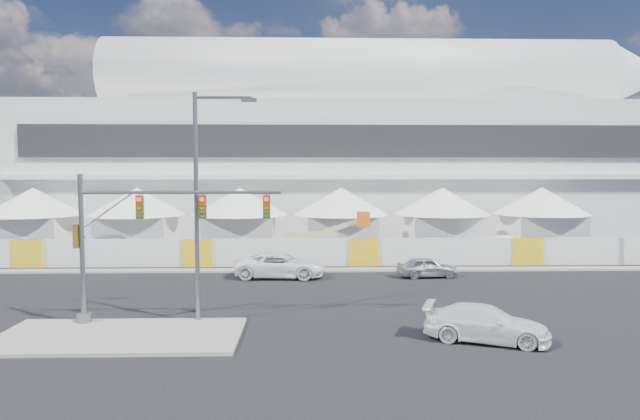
{
  "coord_description": "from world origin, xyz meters",
  "views": [
    {
      "loc": [
        1.66,
        -26.42,
        6.94
      ],
      "look_at": [
        2.7,
        10.0,
        4.39
      ],
      "focal_mm": 32.0,
      "sensor_mm": 36.0,
      "label": 1
    }
  ],
  "objects_px": {
    "lot_car_c": "(118,245)",
    "boom_lift": "(304,249)",
    "lot_car_b": "(604,247)",
    "traffic_mast": "(129,239)",
    "sedan_silver": "(427,267)",
    "lot_car_a": "(506,246)",
    "pickup_curb": "(280,265)",
    "pickup_near": "(486,323)",
    "streetlight_median": "(202,191)"
  },
  "relations": [
    {
      "from": "sedan_silver",
      "to": "lot_car_a",
      "type": "relative_size",
      "value": 0.78
    },
    {
      "from": "sedan_silver",
      "to": "traffic_mast",
      "type": "distance_m",
      "value": 19.51
    },
    {
      "from": "lot_car_b",
      "to": "traffic_mast",
      "type": "distance_m",
      "value": 38.15
    },
    {
      "from": "lot_car_b",
      "to": "lot_car_c",
      "type": "bearing_deg",
      "value": 105.32
    },
    {
      "from": "lot_car_b",
      "to": "traffic_mast",
      "type": "xyz_separation_m",
      "value": [
        -32.24,
        -20.14,
        3.24
      ]
    },
    {
      "from": "pickup_curb",
      "to": "boom_lift",
      "type": "height_order",
      "value": "boom_lift"
    },
    {
      "from": "lot_car_a",
      "to": "lot_car_c",
      "type": "xyz_separation_m",
      "value": [
        -31.47,
        1.62,
        -0.01
      ]
    },
    {
      "from": "lot_car_c",
      "to": "boom_lift",
      "type": "bearing_deg",
      "value": -124.92
    },
    {
      "from": "boom_lift",
      "to": "lot_car_b",
      "type": "bearing_deg",
      "value": 14.64
    },
    {
      "from": "boom_lift",
      "to": "lot_car_c",
      "type": "bearing_deg",
      "value": 171.97
    },
    {
      "from": "lot_car_a",
      "to": "lot_car_c",
      "type": "distance_m",
      "value": 31.51
    },
    {
      "from": "pickup_curb",
      "to": "lot_car_c",
      "type": "distance_m",
      "value": 17.0
    },
    {
      "from": "pickup_near",
      "to": "traffic_mast",
      "type": "distance_m",
      "value": 15.74
    },
    {
      "from": "lot_car_a",
      "to": "lot_car_c",
      "type": "height_order",
      "value": "lot_car_a"
    },
    {
      "from": "pickup_curb",
      "to": "lot_car_b",
      "type": "height_order",
      "value": "pickup_curb"
    },
    {
      "from": "lot_car_a",
      "to": "lot_car_b",
      "type": "height_order",
      "value": "lot_car_a"
    },
    {
      "from": "lot_car_b",
      "to": "boom_lift",
      "type": "distance_m",
      "value": 24.68
    },
    {
      "from": "traffic_mast",
      "to": "lot_car_b",
      "type": "bearing_deg",
      "value": 31.99
    },
    {
      "from": "pickup_curb",
      "to": "lot_car_b",
      "type": "relative_size",
      "value": 1.53
    },
    {
      "from": "sedan_silver",
      "to": "traffic_mast",
      "type": "relative_size",
      "value": 0.42
    },
    {
      "from": "pickup_curb",
      "to": "sedan_silver",
      "type": "bearing_deg",
      "value": -86.98
    },
    {
      "from": "lot_car_a",
      "to": "boom_lift",
      "type": "relative_size",
      "value": 0.64
    },
    {
      "from": "streetlight_median",
      "to": "traffic_mast",
      "type": "bearing_deg",
      "value": -175.03
    },
    {
      "from": "sedan_silver",
      "to": "lot_car_b",
      "type": "bearing_deg",
      "value": -65.53
    },
    {
      "from": "lot_car_c",
      "to": "streetlight_median",
      "type": "bearing_deg",
      "value": -172.46
    },
    {
      "from": "lot_car_a",
      "to": "pickup_curb",
      "type": "bearing_deg",
      "value": 160.34
    },
    {
      "from": "pickup_curb",
      "to": "boom_lift",
      "type": "relative_size",
      "value": 0.75
    },
    {
      "from": "lot_car_a",
      "to": "streetlight_median",
      "type": "xyz_separation_m",
      "value": [
        -20.79,
        -19.41,
        5.2
      ]
    },
    {
      "from": "streetlight_median",
      "to": "sedan_silver",
      "type": "bearing_deg",
      "value": 40.63
    },
    {
      "from": "pickup_near",
      "to": "lot_car_b",
      "type": "xyz_separation_m",
      "value": [
        17.07,
        22.94,
        -0.08
      ]
    },
    {
      "from": "pickup_near",
      "to": "streetlight_median",
      "type": "bearing_deg",
      "value": 95.77
    },
    {
      "from": "pickup_curb",
      "to": "lot_car_a",
      "type": "distance_m",
      "value": 19.72
    },
    {
      "from": "pickup_near",
      "to": "boom_lift",
      "type": "xyz_separation_m",
      "value": [
        -7.41,
        19.88,
        0.32
      ]
    },
    {
      "from": "sedan_silver",
      "to": "lot_car_c",
      "type": "height_order",
      "value": "lot_car_c"
    },
    {
      "from": "lot_car_c",
      "to": "boom_lift",
      "type": "height_order",
      "value": "boom_lift"
    },
    {
      "from": "sedan_silver",
      "to": "pickup_curb",
      "type": "distance_m",
      "value": 9.55
    },
    {
      "from": "traffic_mast",
      "to": "boom_lift",
      "type": "xyz_separation_m",
      "value": [
        7.76,
        17.08,
        -2.84
      ]
    },
    {
      "from": "lot_car_b",
      "to": "streetlight_median",
      "type": "bearing_deg",
      "value": 141.39
    },
    {
      "from": "traffic_mast",
      "to": "streetlight_median",
      "type": "relative_size",
      "value": 0.9
    },
    {
      "from": "pickup_near",
      "to": "lot_car_b",
      "type": "height_order",
      "value": "pickup_near"
    },
    {
      "from": "lot_car_a",
      "to": "sedan_silver",
      "type": "bearing_deg",
      "value": -178.81
    },
    {
      "from": "lot_car_c",
      "to": "lot_car_b",
      "type": "bearing_deg",
      "value": -111.07
    },
    {
      "from": "sedan_silver",
      "to": "pickup_near",
      "type": "height_order",
      "value": "pickup_near"
    },
    {
      "from": "lot_car_b",
      "to": "pickup_near",
      "type": "bearing_deg",
      "value": 160.33
    },
    {
      "from": "streetlight_median",
      "to": "boom_lift",
      "type": "xyz_separation_m",
      "value": [
        4.53,
        16.8,
        -4.98
      ]
    },
    {
      "from": "boom_lift",
      "to": "lot_car_a",
      "type": "bearing_deg",
      "value": 16.62
    },
    {
      "from": "lot_car_a",
      "to": "streetlight_median",
      "type": "relative_size",
      "value": 0.49
    },
    {
      "from": "pickup_curb",
      "to": "lot_car_b",
      "type": "xyz_separation_m",
      "value": [
        26.03,
        8.95,
        -0.16
      ]
    },
    {
      "from": "pickup_curb",
      "to": "lot_car_a",
      "type": "xyz_separation_m",
      "value": [
        17.8,
        8.49,
        0.02
      ]
    },
    {
      "from": "lot_car_c",
      "to": "traffic_mast",
      "type": "xyz_separation_m",
      "value": [
        7.45,
        -21.3,
        3.07
      ]
    }
  ]
}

